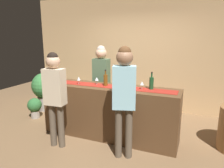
# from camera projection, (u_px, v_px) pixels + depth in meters

# --- Properties ---
(ground_plane) EXTENTS (10.00, 10.00, 0.00)m
(ground_plane) POSITION_uv_depth(u_px,v_px,m) (110.00, 136.00, 4.04)
(ground_plane) COLOR brown
(back_wall) EXTENTS (6.00, 0.12, 2.90)m
(back_wall) POSITION_uv_depth(u_px,v_px,m) (138.00, 53.00, 5.43)
(back_wall) COLOR tan
(back_wall) RESTS_ON ground
(bar_counter) EXTENTS (2.54, 0.60, 0.98)m
(bar_counter) POSITION_uv_depth(u_px,v_px,m) (109.00, 112.00, 3.93)
(bar_counter) COLOR #543821
(bar_counter) RESTS_ON ground
(counter_runner_cloth) EXTENTS (2.42, 0.28, 0.01)m
(counter_runner_cloth) POSITION_uv_depth(u_px,v_px,m) (109.00, 86.00, 3.82)
(counter_runner_cloth) COLOR maroon
(counter_runner_cloth) RESTS_ON bar_counter
(wine_bottle_amber) EXTENTS (0.07, 0.07, 0.30)m
(wine_bottle_amber) POSITION_uv_depth(u_px,v_px,m) (106.00, 80.00, 3.84)
(wine_bottle_amber) COLOR brown
(wine_bottle_amber) RESTS_ON bar_counter
(wine_bottle_clear) EXTENTS (0.07, 0.07, 0.30)m
(wine_bottle_clear) POSITION_uv_depth(u_px,v_px,m) (58.00, 76.00, 4.23)
(wine_bottle_clear) COLOR #B2C6C1
(wine_bottle_clear) RESTS_ON bar_counter
(wine_bottle_green) EXTENTS (0.07, 0.07, 0.30)m
(wine_bottle_green) POSITION_uv_depth(u_px,v_px,m) (151.00, 83.00, 3.58)
(wine_bottle_green) COLOR #194723
(wine_bottle_green) RESTS_ON bar_counter
(wine_glass_near_customer) EXTENTS (0.07, 0.07, 0.14)m
(wine_glass_near_customer) POSITION_uv_depth(u_px,v_px,m) (142.00, 83.00, 3.59)
(wine_glass_near_customer) COLOR silver
(wine_glass_near_customer) RESTS_ON bar_counter
(wine_glass_mid_counter) EXTENTS (0.07, 0.07, 0.14)m
(wine_glass_mid_counter) POSITION_uv_depth(u_px,v_px,m) (97.00, 79.00, 3.94)
(wine_glass_mid_counter) COLOR silver
(wine_glass_mid_counter) RESTS_ON bar_counter
(wine_glass_far_end) EXTENTS (0.07, 0.07, 0.14)m
(wine_glass_far_end) POSITION_uv_depth(u_px,v_px,m) (79.00, 79.00, 3.97)
(wine_glass_far_end) COLOR silver
(wine_glass_far_end) RESTS_ON bar_counter
(bartender) EXTENTS (0.34, 0.24, 1.69)m
(bartender) POSITION_uv_depth(u_px,v_px,m) (101.00, 76.00, 4.49)
(bartender) COLOR #26262B
(bartender) RESTS_ON ground
(customer_sipping) EXTENTS (0.38, 0.29, 1.74)m
(customer_sipping) POSITION_uv_depth(u_px,v_px,m) (124.00, 91.00, 3.10)
(customer_sipping) COLOR brown
(customer_sipping) RESTS_ON ground
(customer_browsing) EXTENTS (0.36, 0.23, 1.63)m
(customer_browsing) POSITION_uv_depth(u_px,v_px,m) (55.00, 91.00, 3.46)
(customer_browsing) COLOR brown
(customer_browsing) RESTS_ON ground
(potted_plant_tall) EXTENTS (0.66, 0.66, 0.97)m
(potted_plant_tall) POSITION_uv_depth(u_px,v_px,m) (45.00, 89.00, 5.38)
(potted_plant_tall) COLOR #9E9389
(potted_plant_tall) RESTS_ON ground
(potted_plant_small) EXTENTS (0.33, 0.33, 0.48)m
(potted_plant_small) POSITION_uv_depth(u_px,v_px,m) (35.00, 107.00, 4.88)
(potted_plant_small) COLOR #9E9389
(potted_plant_small) RESTS_ON ground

